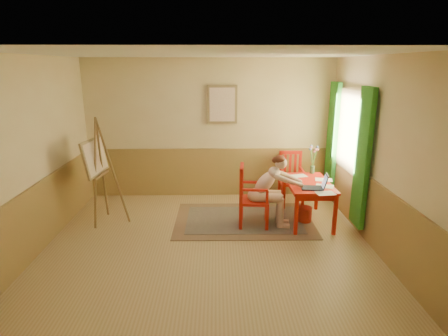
{
  "coord_description": "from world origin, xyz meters",
  "views": [
    {
      "loc": [
        0.12,
        -5.22,
        2.65
      ],
      "look_at": [
        0.25,
        0.55,
        1.05
      ],
      "focal_mm": 29.74,
      "sensor_mm": 36.0,
      "label": 1
    }
  ],
  "objects_px": {
    "chair_left": "(251,196)",
    "laptop": "(316,186)",
    "easel": "(97,161)",
    "table": "(308,187)",
    "chair_back": "(291,178)",
    "figure": "(270,188)"
  },
  "relations": [
    {
      "from": "chair_left",
      "to": "laptop",
      "type": "height_order",
      "value": "chair_left"
    },
    {
      "from": "chair_left",
      "to": "easel",
      "type": "xyz_separation_m",
      "value": [
        -2.59,
        0.24,
        0.56
      ]
    },
    {
      "from": "chair_left",
      "to": "laptop",
      "type": "relative_size",
      "value": 2.43
    },
    {
      "from": "table",
      "to": "chair_back",
      "type": "distance_m",
      "value": 0.96
    },
    {
      "from": "figure",
      "to": "easel",
      "type": "bearing_deg",
      "value": 174.76
    },
    {
      "from": "chair_back",
      "to": "easel",
      "type": "height_order",
      "value": "easel"
    },
    {
      "from": "chair_left",
      "to": "chair_back",
      "type": "height_order",
      "value": "chair_left"
    },
    {
      "from": "chair_back",
      "to": "laptop",
      "type": "xyz_separation_m",
      "value": [
        0.14,
        -1.3,
        0.26
      ]
    },
    {
      "from": "figure",
      "to": "laptop",
      "type": "distance_m",
      "value": 0.75
    },
    {
      "from": "chair_left",
      "to": "figure",
      "type": "xyz_separation_m",
      "value": [
        0.31,
        -0.03,
        0.16
      ]
    },
    {
      "from": "easel",
      "to": "laptop",
      "type": "bearing_deg",
      "value": -6.78
    },
    {
      "from": "figure",
      "to": "easel",
      "type": "distance_m",
      "value": 2.94
    },
    {
      "from": "table",
      "to": "laptop",
      "type": "xyz_separation_m",
      "value": [
        0.03,
        -0.35,
        0.14
      ]
    },
    {
      "from": "chair_back",
      "to": "laptop",
      "type": "relative_size",
      "value": 2.34
    },
    {
      "from": "chair_left",
      "to": "easel",
      "type": "relative_size",
      "value": 0.57
    },
    {
      "from": "chair_back",
      "to": "figure",
      "type": "height_order",
      "value": "figure"
    },
    {
      "from": "chair_back",
      "to": "figure",
      "type": "xyz_separation_m",
      "value": [
        -0.59,
        -1.14,
        0.18
      ]
    },
    {
      "from": "table",
      "to": "easel",
      "type": "height_order",
      "value": "easel"
    },
    {
      "from": "table",
      "to": "figure",
      "type": "distance_m",
      "value": 0.72
    },
    {
      "from": "laptop",
      "to": "easel",
      "type": "bearing_deg",
      "value": 173.22
    },
    {
      "from": "table",
      "to": "chair_back",
      "type": "bearing_deg",
      "value": 96.53
    },
    {
      "from": "laptop",
      "to": "table",
      "type": "bearing_deg",
      "value": 95.44
    }
  ]
}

